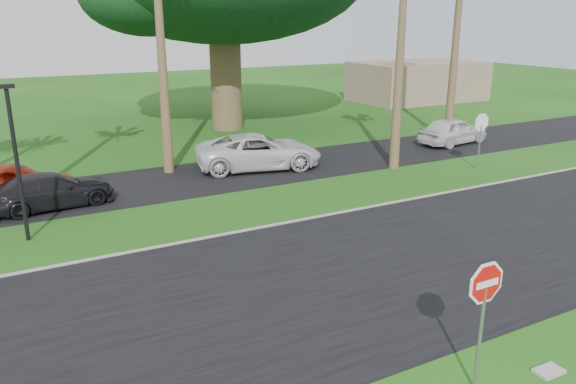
# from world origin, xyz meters

# --- Properties ---
(ground) EXTENTS (120.00, 120.00, 0.00)m
(ground) POSITION_xyz_m (0.00, 0.00, 0.00)
(ground) COLOR #1A4711
(ground) RESTS_ON ground
(road) EXTENTS (120.00, 8.00, 0.02)m
(road) POSITION_xyz_m (0.00, 2.00, 0.01)
(road) COLOR black
(road) RESTS_ON ground
(parking_strip) EXTENTS (120.00, 5.00, 0.02)m
(parking_strip) POSITION_xyz_m (0.00, 12.50, 0.01)
(parking_strip) COLOR black
(parking_strip) RESTS_ON ground
(curb) EXTENTS (120.00, 0.12, 0.06)m
(curb) POSITION_xyz_m (0.00, 6.05, 0.03)
(curb) COLOR gray
(curb) RESTS_ON ground
(stop_sign_near) EXTENTS (1.05, 0.07, 2.62)m
(stop_sign_near) POSITION_xyz_m (0.50, -3.00, 1.77)
(stop_sign_near) COLOR gray
(stop_sign_near) RESTS_ON ground
(stop_sign_far) EXTENTS (1.05, 0.07, 2.62)m
(stop_sign_far) POSITION_xyz_m (12.00, 8.00, 1.77)
(stop_sign_far) COLOR gray
(stop_sign_far) RESTS_ON ground
(streetlight_right) EXTENTS (0.45, 0.25, 4.64)m
(streetlight_right) POSITION_xyz_m (-6.00, 8.50, 2.65)
(streetlight_right) COLOR black
(streetlight_right) RESTS_ON ground
(building_far) EXTENTS (10.00, 6.00, 3.00)m
(building_far) POSITION_xyz_m (24.00, 26.00, 1.50)
(building_far) COLOR gray
(building_far) RESTS_ON ground
(car_red) EXTENTS (4.55, 2.70, 1.45)m
(car_red) POSITION_xyz_m (-6.15, 12.55, 0.73)
(car_red) COLOR #A01D0D
(car_red) RESTS_ON ground
(car_dark) EXTENTS (4.38, 2.20, 1.22)m
(car_dark) POSITION_xyz_m (-4.98, 11.35, 0.61)
(car_dark) COLOR black
(car_dark) RESTS_ON ground
(car_minivan) EXTENTS (5.89, 3.70, 1.52)m
(car_minivan) POSITION_xyz_m (3.67, 12.70, 0.76)
(car_minivan) COLOR silver
(car_minivan) RESTS_ON ground
(car_pickup) EXTENTS (4.31, 2.22, 1.40)m
(car_pickup) POSITION_xyz_m (14.75, 12.39, 0.70)
(car_pickup) COLOR silver
(car_pickup) RESTS_ON ground
(utility_slab) EXTENTS (0.56, 0.36, 0.06)m
(utility_slab) POSITION_xyz_m (2.10, -3.32, 0.03)
(utility_slab) COLOR #9B9D95
(utility_slab) RESTS_ON ground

